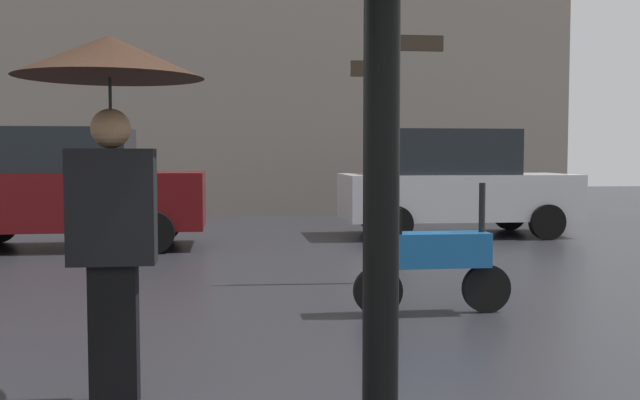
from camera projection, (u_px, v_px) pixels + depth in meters
pedestrian_with_umbrella at (110, 113)px, 4.33m from camera, size 1.10×1.10×2.20m
parked_scooter at (428, 255)px, 6.91m from camera, size 1.51×0.32×1.23m
parked_car_left at (66, 187)px, 11.74m from camera, size 4.22×1.85×1.92m
parked_car_right at (453, 183)px, 13.58m from camera, size 4.21×1.92×1.95m
street_signpost at (396, 125)px, 8.50m from camera, size 1.08×0.08×3.03m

